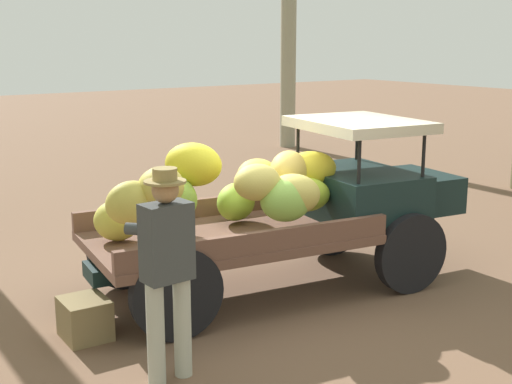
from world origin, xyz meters
TOP-DOWN VIEW (x-y plane):
  - ground_plane at (0.00, 0.00)m, footprint 60.00×60.00m
  - truck at (0.23, 0.10)m, footprint 4.60×2.24m
  - farmer at (-1.98, -1.12)m, footprint 0.53×0.47m
  - wooden_crate at (-2.25, 0.09)m, footprint 0.43×0.49m

SIDE VIEW (x-z plane):
  - ground_plane at x=0.00m, z-range 0.00..0.00m
  - wooden_crate at x=-2.25m, z-range 0.00..0.39m
  - truck at x=0.23m, z-range 0.04..1.94m
  - farmer at x=-1.98m, z-range 0.13..1.95m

